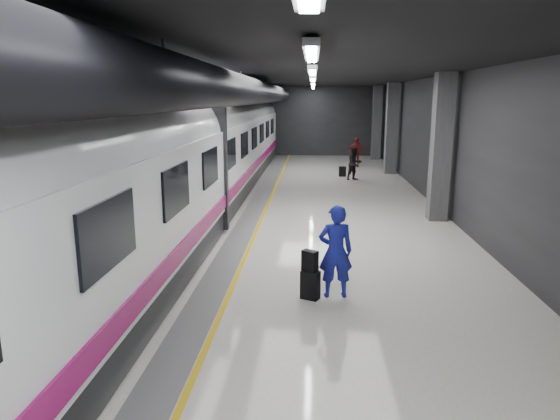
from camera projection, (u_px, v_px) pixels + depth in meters
name	position (u px, v px, depth m)	size (l,w,h in m)	color
ground	(289.00, 234.00, 14.09)	(40.00, 40.00, 0.00)	silver
platform_hall	(281.00, 105.00, 14.27)	(10.02, 40.02, 4.51)	black
train	(173.00, 160.00, 13.85)	(3.05, 38.00, 4.05)	black
traveler_main	(336.00, 252.00, 9.43)	(0.66, 0.43, 1.80)	#2018B7
suitcase_main	(310.00, 285.00, 9.46)	(0.34, 0.21, 0.55)	black
shoulder_bag	(310.00, 261.00, 9.37)	(0.30, 0.16, 0.40)	black
traveler_far_a	(355.00, 163.00, 23.18)	(0.76, 0.59, 1.57)	black
traveler_far_b	(356.00, 152.00, 27.66)	(0.96, 0.40, 1.65)	maroon
suitcase_far	(342.00, 171.00, 24.40)	(0.33, 0.21, 0.49)	black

